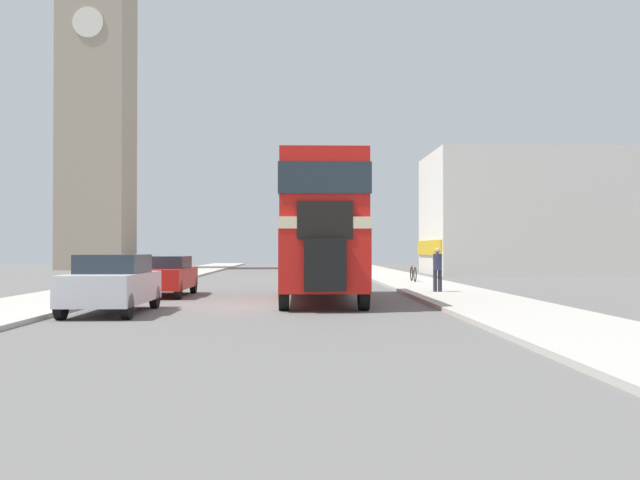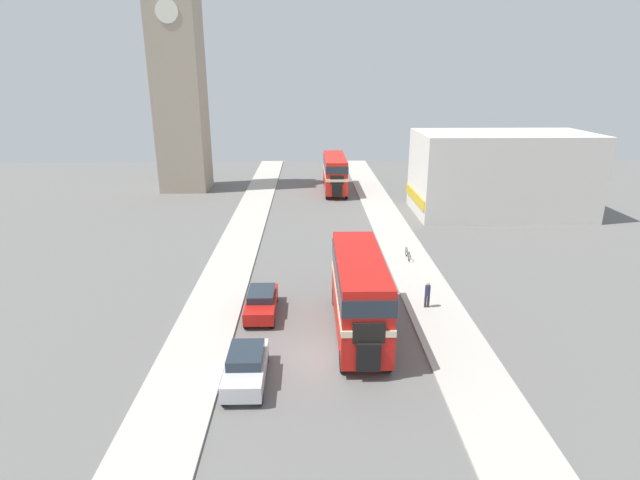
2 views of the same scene
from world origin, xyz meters
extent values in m
plane|color=slate|center=(0.00, 0.00, 0.00)|extent=(120.00, 120.00, 0.00)
cube|color=#B7B2A8|center=(6.75, 0.00, 0.06)|extent=(3.50, 120.00, 0.12)
cube|color=#B7B2A8|center=(-6.75, 0.00, 0.06)|extent=(3.50, 120.00, 0.12)
cube|color=red|center=(1.80, 2.46, 1.37)|extent=(2.48, 9.05, 1.74)
cube|color=beige|center=(1.80, 2.46, 2.40)|extent=(2.51, 9.10, 0.32)
cube|color=red|center=(1.80, 2.46, 3.51)|extent=(2.43, 8.87, 1.90)
cube|color=#232D38|center=(1.80, 2.46, 3.61)|extent=(2.51, 8.96, 0.86)
cube|color=black|center=(1.80, -2.16, 1.28)|extent=(1.12, 0.20, 1.40)
cube|color=black|center=(1.80, -2.03, 2.46)|extent=(1.49, 0.12, 1.02)
cylinder|color=black|center=(0.70, -1.23, 0.52)|extent=(0.28, 1.05, 1.05)
cylinder|color=black|center=(2.90, -1.23, 0.52)|extent=(0.28, 1.05, 1.05)
cylinder|color=black|center=(0.70, 6.05, 0.52)|extent=(0.28, 1.05, 1.05)
cylinder|color=black|center=(2.90, 6.05, 0.52)|extent=(0.28, 1.05, 1.05)
cube|color=red|center=(2.33, 38.03, 1.32)|extent=(2.51, 10.30, 1.65)
cube|color=beige|center=(2.33, 38.03, 2.30)|extent=(2.54, 10.35, 0.30)
cube|color=red|center=(2.33, 38.03, 3.35)|extent=(2.46, 10.09, 1.80)
cube|color=#232D38|center=(2.33, 38.03, 3.44)|extent=(2.54, 10.19, 0.81)
cube|color=black|center=(2.33, 32.78, 1.24)|extent=(1.13, 0.20, 1.32)
cube|color=black|center=(2.33, 32.92, 2.36)|extent=(1.51, 0.12, 0.96)
cylinder|color=black|center=(1.22, 33.72, 0.52)|extent=(0.28, 1.05, 1.05)
cylinder|color=black|center=(3.45, 33.72, 0.52)|extent=(0.28, 1.05, 1.05)
cylinder|color=black|center=(1.22, 42.24, 0.52)|extent=(0.28, 1.05, 1.05)
cylinder|color=black|center=(3.45, 42.24, 0.52)|extent=(0.28, 1.05, 1.05)
cube|color=silver|center=(-3.81, -2.02, 0.68)|extent=(1.77, 4.19, 0.77)
cube|color=#232D38|center=(-3.81, -1.85, 1.31)|extent=(1.56, 2.18, 0.49)
cylinder|color=black|center=(-4.59, -3.66, 0.32)|extent=(0.20, 0.64, 0.64)
cylinder|color=black|center=(-3.02, -3.66, 0.32)|extent=(0.20, 0.64, 0.64)
cylinder|color=black|center=(-4.59, -0.37, 0.32)|extent=(0.20, 0.64, 0.64)
cylinder|color=black|center=(-3.02, -0.37, 0.32)|extent=(0.20, 0.64, 0.64)
cube|color=red|center=(-3.71, 4.92, 0.65)|extent=(1.71, 4.35, 0.72)
cube|color=#232D38|center=(-3.71, 5.09, 1.22)|extent=(1.51, 2.26, 0.43)
cylinder|color=black|center=(-4.47, 3.19, 0.32)|extent=(0.20, 0.64, 0.64)
cylinder|color=black|center=(-2.95, 3.19, 0.32)|extent=(0.20, 0.64, 0.64)
cylinder|color=black|center=(-4.47, 6.64, 0.32)|extent=(0.20, 0.64, 0.64)
cylinder|color=black|center=(-2.95, 6.64, 0.32)|extent=(0.20, 0.64, 0.64)
cylinder|color=#282833|center=(6.15, 5.33, 0.51)|extent=(0.15, 0.15, 0.78)
cylinder|color=#282833|center=(6.33, 5.33, 0.51)|extent=(0.15, 0.15, 0.78)
cylinder|color=navy|center=(6.24, 5.33, 1.21)|extent=(0.33, 0.33, 0.62)
sphere|color=tan|center=(6.24, 5.33, 1.63)|extent=(0.21, 0.21, 0.21)
torus|color=black|center=(6.69, 13.24, 0.48)|extent=(0.05, 0.71, 0.71)
torus|color=black|center=(6.69, 14.29, 0.48)|extent=(0.05, 0.71, 0.71)
cylinder|color=maroon|center=(6.69, 13.76, 0.62)|extent=(0.04, 1.06, 0.34)
cylinder|color=maroon|center=(6.69, 14.14, 0.69)|extent=(0.04, 0.04, 0.43)
cube|color=tan|center=(-15.96, 39.64, 12.22)|extent=(5.48, 5.48, 24.44)
cylinder|color=silver|center=(-15.96, 36.85, 20.04)|extent=(2.46, 0.10, 2.46)
cube|color=silver|center=(18.45, 27.16, 4.09)|extent=(16.93, 8.90, 8.18)
cube|color=gold|center=(9.92, 27.16, 1.80)|extent=(0.12, 8.46, 0.98)
camera|label=1|loc=(1.11, -20.90, 1.69)|focal=40.00mm
camera|label=2|loc=(-0.88, -21.96, 13.49)|focal=28.00mm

